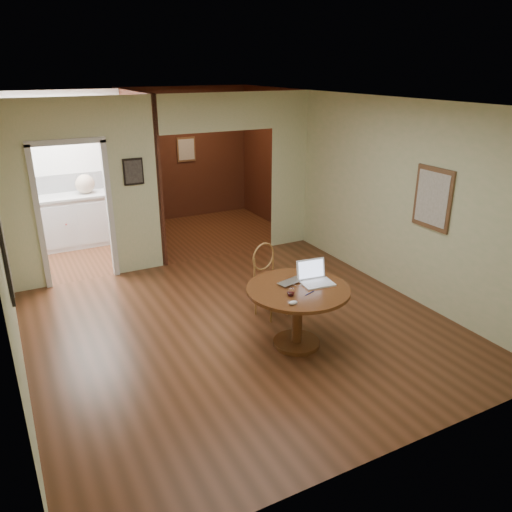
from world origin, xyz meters
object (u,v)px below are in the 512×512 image
dining_table (298,303)px  closed_laptop (294,283)px  chair (268,276)px  open_laptop (315,277)px

dining_table → closed_laptop: 0.23m
dining_table → chair: chair is taller
dining_table → closed_laptop: (0.01, 0.10, 0.21)m
chair → closed_laptop: chair is taller
dining_table → chair: 0.86m
open_laptop → chair: bearing=108.0°
chair → closed_laptop: bearing=-110.8°
dining_table → open_laptop: (0.25, 0.05, 0.26)m
dining_table → open_laptop: size_ratio=3.08×
open_laptop → closed_laptop: (-0.24, 0.05, -0.05)m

